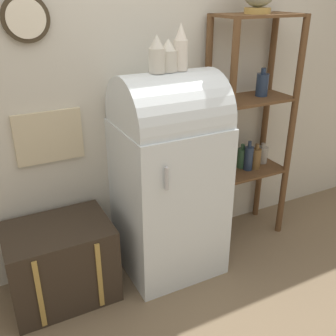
% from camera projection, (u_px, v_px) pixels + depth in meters
% --- Properties ---
extents(ground_plane, '(12.00, 12.00, 0.00)m').
position_uv_depth(ground_plane, '(184.00, 281.00, 2.81)').
color(ground_plane, '#7A664C').
extents(wall_back, '(7.00, 0.09, 2.70)m').
position_uv_depth(wall_back, '(146.00, 77.00, 2.71)').
color(wall_back, beige).
rests_on(wall_back, ground_plane).
extents(refrigerator, '(0.67, 0.64, 1.44)m').
position_uv_depth(refrigerator, '(169.00, 174.00, 2.69)').
color(refrigerator, silver).
rests_on(refrigerator, ground_plane).
extents(suitcase_trunk, '(0.67, 0.50, 0.53)m').
position_uv_depth(suitcase_trunk, '(61.00, 262.00, 2.58)').
color(suitcase_trunk, '#33281E').
rests_on(suitcase_trunk, ground_plane).
extents(shelf_unit, '(0.63, 0.36, 1.75)m').
position_uv_depth(shelf_unit, '(250.00, 123.00, 3.01)').
color(shelf_unit, brown).
rests_on(shelf_unit, ground_plane).
extents(vase_left, '(0.10, 0.10, 0.22)m').
position_uv_depth(vase_left, '(157.00, 55.00, 2.32)').
color(vase_left, beige).
rests_on(vase_left, refrigerator).
extents(vase_center, '(0.11, 0.11, 0.19)m').
position_uv_depth(vase_center, '(168.00, 56.00, 2.37)').
color(vase_center, beige).
rests_on(vase_center, refrigerator).
extents(vase_right, '(0.09, 0.09, 0.28)m').
position_uv_depth(vase_right, '(181.00, 49.00, 2.38)').
color(vase_right, silver).
rests_on(vase_right, refrigerator).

